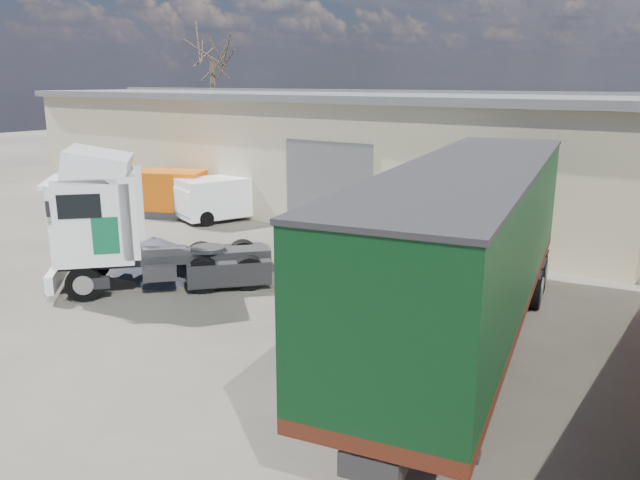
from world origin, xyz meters
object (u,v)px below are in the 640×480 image
Objects in this scene: bare_tree at (212,46)px; box_trailer at (469,240)px; orange_skip at (171,196)px; panel_van at (227,198)px; tractor_unit at (126,229)px.

bare_tree reaches higher than box_trailer.
panel_van is at bearing -4.17° from orange_skip.
tractor_unit is 0.46× the size of box_trailer.
bare_tree is at bearing 157.87° from panel_van.
panel_van is (10.93, -10.38, -6.98)m from bare_tree.
tractor_unit reaches higher than orange_skip.
orange_skip is at bearing 148.30° from box_trailer.
panel_van is at bearing 141.83° from box_trailer.
bare_tree is 15.72m from orange_skip.
box_trailer is at bearing 51.06° from tractor_unit.
tractor_unit is 1.61× the size of orange_skip.
box_trailer is 2.68× the size of panel_van.
panel_van is at bearing -43.50° from bare_tree.
panel_van is 1.29× the size of orange_skip.
box_trailer is 15.49m from panel_van.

